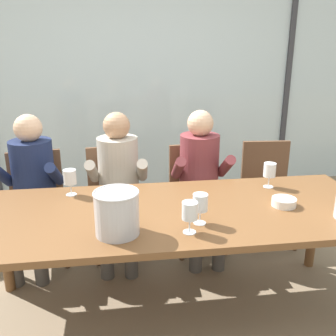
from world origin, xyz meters
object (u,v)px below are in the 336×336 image
(chair_left_of_center, at_px, (115,191))
(chair_center, at_px, (196,188))
(chair_near_curtain, at_px, (37,198))
(chair_right_of_center, at_px, (267,184))
(wine_glass_center_pour, at_px, (190,212))
(person_beige_jumper, at_px, (118,179))
(wine_glass_near_bucket, at_px, (70,178))
(person_navy_polo, at_px, (32,183))
(dining_table, at_px, (176,219))
(person_maroon_top, at_px, (201,175))
(wine_glass_by_right_taster, at_px, (200,203))
(ice_bucket_primary, at_px, (117,212))
(tasting_bowl, at_px, (284,202))
(wine_glass_by_left_taster, at_px, (270,171))

(chair_left_of_center, relative_size, chair_center, 1.00)
(chair_near_curtain, distance_m, chair_right_of_center, 1.95)
(wine_glass_center_pour, bearing_deg, person_beige_jumper, 109.06)
(chair_center, height_order, chair_right_of_center, same)
(chair_right_of_center, distance_m, wine_glass_near_bucket, 1.75)
(chair_center, xyz_separation_m, person_navy_polo, (-1.31, -0.14, 0.17))
(dining_table, height_order, person_maroon_top, person_maroon_top)
(chair_center, distance_m, person_beige_jumper, 0.69)
(person_beige_jumper, distance_m, wine_glass_by_right_taster, 1.06)
(person_navy_polo, bearing_deg, person_beige_jumper, 3.14)
(chair_center, height_order, wine_glass_by_right_taster, wine_glass_by_right_taster)
(person_navy_polo, distance_m, wine_glass_near_bucket, 0.57)
(chair_left_of_center, height_order, chair_center, same)
(dining_table, distance_m, person_maroon_top, 0.82)
(chair_center, distance_m, wine_glass_by_right_taster, 1.16)
(wine_glass_center_pour, bearing_deg, ice_bucket_primary, 173.50)
(person_beige_jumper, relative_size, wine_glass_by_right_taster, 6.80)
(chair_near_curtain, bearing_deg, chair_left_of_center, -3.02)
(chair_right_of_center, xyz_separation_m, person_maroon_top, (-0.64, -0.16, 0.17))
(chair_near_curtain, height_order, person_navy_polo, person_navy_polo)
(chair_near_curtain, relative_size, wine_glass_near_bucket, 4.96)
(wine_glass_by_right_taster, bearing_deg, chair_right_of_center, 52.08)
(chair_near_curtain, xyz_separation_m, ice_bucket_primary, (0.64, -1.12, 0.35))
(chair_left_of_center, relative_size, person_navy_polo, 0.73)
(chair_near_curtain, bearing_deg, tasting_bowl, -36.79)
(wine_glass_by_left_taster, relative_size, wine_glass_near_bucket, 1.00)
(person_beige_jumper, bearing_deg, chair_near_curtain, 174.01)
(chair_center, height_order, wine_glass_by_left_taster, wine_glass_by_left_taster)
(chair_right_of_center, bearing_deg, tasting_bowl, -102.88)
(wine_glass_by_left_taster, xyz_separation_m, wine_glass_center_pour, (-0.67, -0.58, 0.00))
(chair_left_of_center, bearing_deg, dining_table, -75.48)
(chair_near_curtain, distance_m, wine_glass_by_right_taster, 1.56)
(person_maroon_top, height_order, ice_bucket_primary, person_maroon_top)
(chair_near_curtain, distance_m, chair_center, 1.31)
(person_navy_polo, bearing_deg, chair_right_of_center, 7.68)
(chair_right_of_center, height_order, wine_glass_by_right_taster, wine_glass_by_right_taster)
(tasting_bowl, height_order, wine_glass_by_left_taster, wine_glass_by_left_taster)
(chair_center, relative_size, person_beige_jumper, 0.73)
(chair_left_of_center, distance_m, person_beige_jumper, 0.24)
(wine_glass_by_left_taster, bearing_deg, wine_glass_near_bucket, 178.11)
(chair_near_curtain, relative_size, person_navy_polo, 0.73)
(chair_left_of_center, distance_m, tasting_bowl, 1.43)
(person_navy_polo, height_order, person_maroon_top, same)
(dining_table, height_order, ice_bucket_primary, ice_bucket_primary)
(chair_right_of_center, relative_size, ice_bucket_primary, 3.61)
(chair_near_curtain, relative_size, wine_glass_by_right_taster, 4.96)
(person_maroon_top, bearing_deg, chair_left_of_center, 167.94)
(chair_near_curtain, distance_m, person_beige_jumper, 0.68)
(chair_right_of_center, height_order, wine_glass_by_left_taster, wine_glass_by_left_taster)
(chair_right_of_center, bearing_deg, wine_glass_by_left_taster, -108.47)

